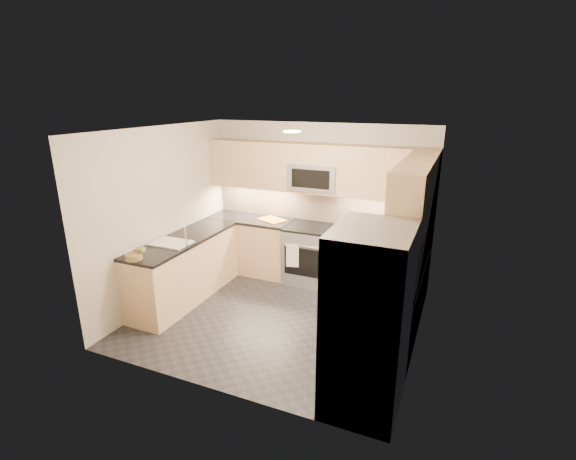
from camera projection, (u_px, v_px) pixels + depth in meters
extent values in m
cube|color=#222327|center=(278.00, 317.00, 5.70)|extent=(3.60, 3.20, 0.00)
cube|color=beige|center=(276.00, 130.00, 4.93)|extent=(3.60, 3.20, 0.02)
cube|color=#BEB6A6|center=(318.00, 202.00, 6.71)|extent=(3.60, 0.02, 2.50)
cube|color=#BEB6A6|center=(207.00, 279.00, 3.91)|extent=(3.60, 0.02, 2.50)
cube|color=#BEB6A6|center=(163.00, 215.00, 5.99)|extent=(0.02, 3.20, 2.50)
cube|color=#BEB6A6|center=(424.00, 250.00, 4.64)|extent=(0.02, 3.20, 2.50)
cube|color=#DDB285|center=(251.00, 246.00, 7.11)|extent=(1.42, 0.60, 0.90)
cube|color=#DDB285|center=(379.00, 265.00, 6.29)|extent=(1.42, 0.60, 0.90)
cube|color=#DDB285|center=(393.00, 303.00, 5.13)|extent=(0.60, 1.70, 0.90)
cube|color=#DDB285|center=(185.00, 270.00, 6.12)|extent=(0.60, 2.00, 0.90)
cube|color=black|center=(250.00, 219.00, 6.96)|extent=(1.42, 0.63, 0.04)
cube|color=black|center=(381.00, 236.00, 6.15)|extent=(1.42, 0.63, 0.04)
cube|color=black|center=(397.00, 268.00, 4.99)|extent=(0.63, 1.70, 0.04)
cube|color=black|center=(182.00, 240.00, 5.98)|extent=(0.63, 2.00, 0.04)
cube|color=#DDB285|center=(315.00, 168.00, 6.38)|extent=(3.60, 0.35, 0.75)
cube|color=#DDB285|center=(416.00, 193.00, 4.77)|extent=(0.35, 1.95, 0.75)
cube|color=tan|center=(318.00, 206.00, 6.73)|extent=(3.60, 0.01, 0.51)
cube|color=tan|center=(427.00, 242.00, 5.06)|extent=(0.01, 2.30, 0.51)
cube|color=#929499|center=(311.00, 255.00, 6.68)|extent=(0.76, 0.65, 0.91)
cube|color=black|center=(311.00, 228.00, 6.53)|extent=(0.76, 0.65, 0.03)
cube|color=black|center=(303.00, 262.00, 6.39)|extent=(0.62, 0.02, 0.45)
cylinder|color=#B2B5BA|center=(303.00, 246.00, 6.29)|extent=(0.60, 0.02, 0.02)
cube|color=#9C9DA4|center=(315.00, 177.00, 6.40)|extent=(0.76, 0.40, 0.40)
cube|color=black|center=(310.00, 179.00, 6.22)|extent=(0.60, 0.01, 0.28)
cube|color=#979A9F|center=(368.00, 320.00, 3.87)|extent=(0.70, 0.90, 1.80)
cylinder|color=#B2B5BA|center=(324.00, 316.00, 3.84)|extent=(0.02, 0.02, 1.20)
cylinder|color=#B2B5BA|center=(336.00, 300.00, 4.16)|extent=(0.02, 0.02, 1.20)
cube|color=white|center=(172.00, 248.00, 5.77)|extent=(0.52, 0.38, 0.16)
cylinder|color=silver|center=(186.00, 236.00, 5.61)|extent=(0.03, 0.03, 0.28)
cylinder|color=#539D43|center=(405.00, 231.00, 6.03)|extent=(0.32, 0.32, 0.17)
cube|color=orange|center=(272.00, 220.00, 6.84)|extent=(0.51, 0.44, 0.01)
cylinder|color=olive|center=(134.00, 257.00, 5.19)|extent=(0.26, 0.26, 0.08)
sphere|color=#AA1513|center=(139.00, 249.00, 5.22)|extent=(0.06, 0.06, 0.06)
sphere|color=#68B84F|center=(142.00, 250.00, 5.19)|extent=(0.08, 0.08, 0.08)
cube|color=white|center=(292.00, 256.00, 6.38)|extent=(0.19, 0.06, 0.37)
sphere|color=orange|center=(139.00, 250.00, 5.21)|extent=(0.06, 0.06, 0.06)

